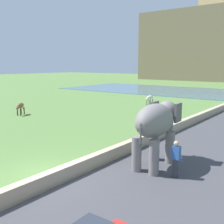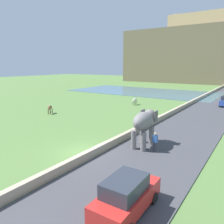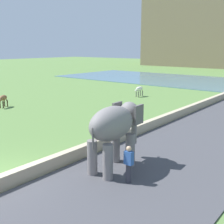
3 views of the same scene
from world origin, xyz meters
The scene contains 6 objects.
barrier_wall centered at (1.20, 18.00, 0.31)m, with size 0.40×110.00×0.62m, color tan.
lake centered at (-14.00, 38.83, 0.04)m, with size 36.00×18.00×0.08m, color slate.
elephant centered at (3.41, 3.87, 2.04)m, with size 1.56×3.50×2.99m.
person_beside_elephant centered at (4.75, 3.10, 0.87)m, with size 0.36×0.22×1.63m.
cow_brown centered at (-13.17, 8.11, 0.84)m, with size 0.99×1.37×1.15m.
cow_white centered at (-6.65, 20.98, 0.84)m, with size 0.50×1.40×1.15m.
Camera 3 is at (11.02, -5.73, 5.51)m, focal length 45.73 mm.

